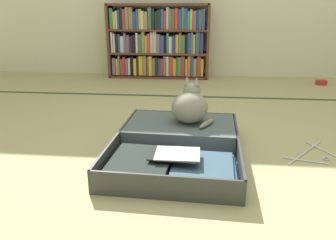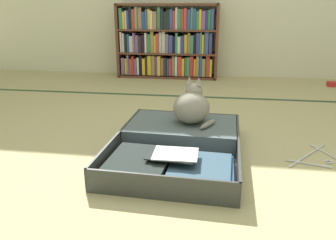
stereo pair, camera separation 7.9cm
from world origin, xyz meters
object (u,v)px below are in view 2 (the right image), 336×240
object	(u,v)px
black_cat	(192,106)
clothes_hanger	(315,157)
open_suitcase	(178,143)
bookshelf	(167,42)
small_red_pouch	(332,84)

from	to	relation	value
black_cat	clothes_hanger	world-z (taller)	black_cat
black_cat	clothes_hanger	bearing A→B (deg)	-13.50
open_suitcase	clothes_hanger	bearing A→B (deg)	1.54
clothes_hanger	bookshelf	bearing A→B (deg)	118.54
open_suitcase	small_red_pouch	world-z (taller)	open_suitcase
open_suitcase	clothes_hanger	size ratio (longest dim) A/B	2.77
clothes_hanger	black_cat	bearing A→B (deg)	166.50
black_cat	clothes_hanger	xyz separation A→B (m)	(0.69, -0.17, -0.21)
black_cat	open_suitcase	bearing A→B (deg)	-109.46
open_suitcase	black_cat	distance (m)	0.26
clothes_hanger	small_red_pouch	size ratio (longest dim) A/B	3.36
open_suitcase	black_cat	xyz separation A→B (m)	(0.07, 0.19, 0.17)
open_suitcase	small_red_pouch	xyz separation A→B (m)	(1.40, 1.84, -0.03)
black_cat	small_red_pouch	bearing A→B (deg)	51.02
clothes_hanger	open_suitcase	bearing A→B (deg)	-178.46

